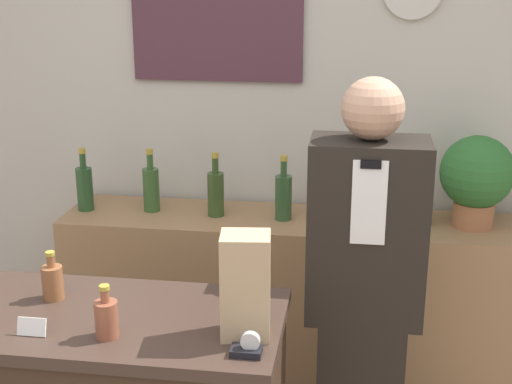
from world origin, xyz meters
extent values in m
cube|color=beige|center=(0.00, 2.00, 1.35)|extent=(5.20, 0.06, 2.70)
cube|color=#4F2C37|center=(-0.23, 1.96, 1.81)|extent=(0.82, 0.02, 0.58)
cube|color=#9E754C|center=(0.21, 1.71, 0.46)|extent=(2.26, 0.46, 0.92)
cube|color=#3C2C23|center=(-0.34, 0.54, 0.95)|extent=(1.18, 0.57, 0.04)
cube|color=black|center=(0.50, 1.03, 1.12)|extent=(0.43, 0.26, 0.68)
cube|color=white|center=(0.50, 0.90, 1.27)|extent=(0.12, 0.01, 0.30)
cube|color=black|center=(0.50, 0.90, 1.41)|extent=(0.07, 0.01, 0.03)
sphere|color=tan|center=(0.50, 1.03, 1.58)|extent=(0.22, 0.22, 0.22)
cylinder|color=#B27047|center=(0.99, 1.73, 0.97)|extent=(0.18, 0.18, 0.11)
sphere|color=#2D6B2D|center=(0.99, 1.73, 1.17)|extent=(0.33, 0.33, 0.33)
cube|color=tan|center=(0.15, 0.47, 1.14)|extent=(0.16, 0.14, 0.32)
cube|color=black|center=(0.17, 0.36, 0.99)|extent=(0.09, 0.06, 0.02)
cylinder|color=silver|center=(0.18, 0.36, 1.02)|extent=(0.06, 0.02, 0.06)
cube|color=white|center=(-0.49, 0.37, 1.00)|extent=(0.09, 0.02, 0.06)
cylinder|color=brown|center=(-0.53, 0.63, 1.03)|extent=(0.07, 0.07, 0.11)
cylinder|color=brown|center=(-0.53, 0.63, 1.11)|extent=(0.03, 0.03, 0.04)
cylinder|color=#B29933|center=(-0.53, 0.63, 1.14)|extent=(0.03, 0.03, 0.01)
cylinder|color=brown|center=(-0.27, 0.40, 1.03)|extent=(0.07, 0.07, 0.11)
cylinder|color=brown|center=(-0.27, 0.40, 1.11)|extent=(0.03, 0.03, 0.04)
cylinder|color=#B29933|center=(-0.27, 0.40, 1.14)|extent=(0.03, 0.03, 0.01)
cylinder|color=#274B26|center=(-0.84, 1.70, 1.02)|extent=(0.08, 0.08, 0.21)
cylinder|color=#274B26|center=(-0.84, 1.70, 1.16)|extent=(0.03, 0.03, 0.07)
cylinder|color=#B29933|center=(-0.84, 1.70, 1.21)|extent=(0.03, 0.03, 0.02)
cylinder|color=#335828|center=(-0.52, 1.73, 1.02)|extent=(0.08, 0.08, 0.21)
cylinder|color=#335828|center=(-0.52, 1.73, 1.16)|extent=(0.03, 0.03, 0.07)
cylinder|color=#B29933|center=(-0.52, 1.73, 1.21)|extent=(0.03, 0.03, 0.02)
cylinder|color=#334A21|center=(-0.19, 1.70, 1.02)|extent=(0.08, 0.08, 0.21)
cylinder|color=#334A21|center=(-0.19, 1.70, 1.16)|extent=(0.03, 0.03, 0.07)
cylinder|color=#B29933|center=(-0.19, 1.70, 1.21)|extent=(0.03, 0.03, 0.02)
cylinder|color=#2D5029|center=(0.13, 1.70, 1.02)|extent=(0.08, 0.08, 0.21)
cylinder|color=#2D5029|center=(0.13, 1.70, 1.16)|extent=(0.03, 0.03, 0.07)
cylinder|color=#B29933|center=(0.13, 1.70, 1.21)|extent=(0.03, 0.03, 0.02)
cylinder|color=#2F4D24|center=(0.45, 1.69, 1.02)|extent=(0.08, 0.08, 0.21)
cylinder|color=#2F4D24|center=(0.45, 1.69, 1.16)|extent=(0.03, 0.03, 0.07)
cylinder|color=#B29933|center=(0.45, 1.69, 1.21)|extent=(0.03, 0.03, 0.02)
cylinder|color=#335024|center=(0.77, 1.73, 1.02)|extent=(0.08, 0.08, 0.21)
cylinder|color=#335024|center=(0.77, 1.73, 1.16)|extent=(0.03, 0.03, 0.07)
cylinder|color=#B29933|center=(0.77, 1.73, 1.21)|extent=(0.03, 0.03, 0.02)
camera|label=1|loc=(0.46, -1.44, 2.03)|focal=50.00mm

